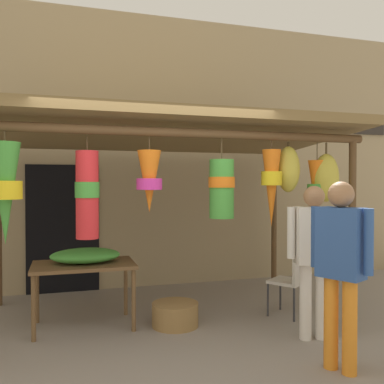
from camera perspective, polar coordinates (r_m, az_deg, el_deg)
ground_plane at (r=4.97m, az=-5.15°, el=-18.91°), size 30.00×30.00×0.00m
shop_facade at (r=7.13m, az=-9.30°, el=5.46°), size 11.34×0.29×4.49m
market_stall_canopy at (r=5.37m, az=-3.14°, el=6.14°), size 4.77×2.52×2.52m
display_table at (r=5.26m, az=-14.37°, el=-10.18°), size 1.18×0.75×0.76m
flower_heap_on_table at (r=5.26m, az=-13.97°, el=-8.28°), size 0.82×0.57×0.17m
folding_chair at (r=5.67m, az=13.38°, el=-11.12°), size 0.56×0.56×0.84m
wicker_basket_by_table at (r=5.27m, az=-2.28°, el=-16.14°), size 0.56×0.56×0.28m
vendor_in_orange at (r=4.09m, az=19.37°, el=-8.49°), size 0.37×0.54×1.72m
customer_foreground at (r=4.84m, az=16.08°, el=-7.34°), size 0.58×0.30×1.68m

